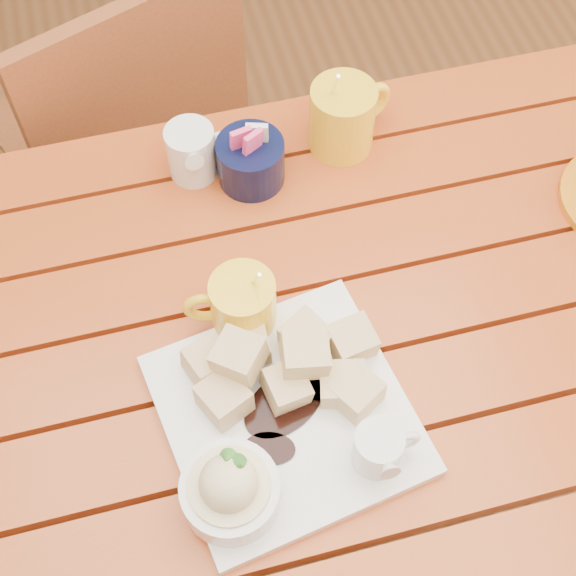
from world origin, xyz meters
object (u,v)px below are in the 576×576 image
object	(u,v)px
table	(290,366)
coffee_mug_right	(344,116)
chair_far	(128,136)
dessert_plate	(277,423)
coffee_mug_left	(241,305)

from	to	relation	value
table	coffee_mug_right	size ratio (longest dim) A/B	7.52
chair_far	coffee_mug_right	bearing A→B (deg)	111.31
table	coffee_mug_right	xyz separation A→B (m)	(0.16, 0.29, 0.16)
dessert_plate	table	bearing A→B (deg)	69.25
dessert_plate	chair_far	bearing A→B (deg)	98.31
chair_far	coffee_mug_left	bearing A→B (deg)	78.02
table	chair_far	size ratio (longest dim) A/B	1.38
coffee_mug_left	coffee_mug_right	world-z (taller)	coffee_mug_right
coffee_mug_left	coffee_mug_right	xyz separation A→B (m)	(0.21, 0.27, 0.01)
coffee_mug_left	chair_far	xyz separation A→B (m)	(-0.10, 0.60, -0.31)
table	dessert_plate	world-z (taller)	dessert_plate
table	dessert_plate	bearing A→B (deg)	-110.75
table	dessert_plate	distance (m)	0.20
table	coffee_mug_left	bearing A→B (deg)	155.66
coffee_mug_right	dessert_plate	bearing A→B (deg)	-137.00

